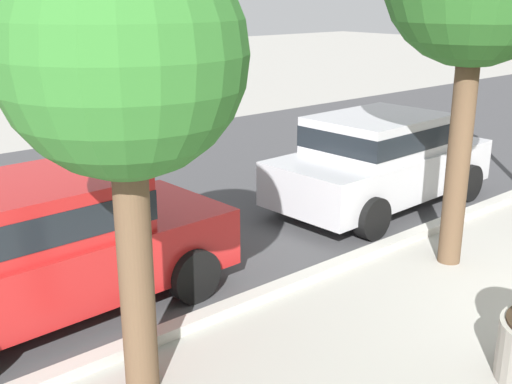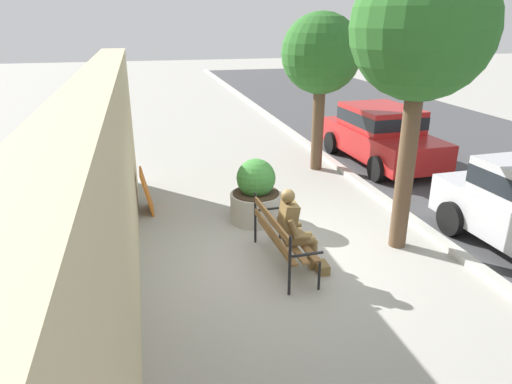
# 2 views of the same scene
# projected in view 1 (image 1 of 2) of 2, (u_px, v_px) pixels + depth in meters

# --- Properties ---
(street_surface) EXTENTS (60.00, 9.00, 0.01)m
(street_surface) POSITION_uv_depth(u_px,v_px,m) (208.00, 176.00, 12.31)
(street_surface) COLOR #424244
(street_surface) RESTS_ON ground
(curb_stone) EXTENTS (60.00, 0.20, 0.12)m
(curb_stone) POSITION_uv_depth(u_px,v_px,m) (400.00, 241.00, 8.95)
(curb_stone) COLOR #B2AFA8
(curb_stone) RESTS_ON ground
(street_tree_near_bench) EXTENTS (1.99, 1.99, 3.97)m
(street_tree_near_bench) POSITION_uv_depth(u_px,v_px,m) (123.00, 60.00, 4.84)
(street_tree_near_bench) COLOR brown
(street_tree_near_bench) RESTS_ON ground
(parked_car_red) EXTENTS (4.16, 2.03, 1.56)m
(parked_car_red) POSITION_uv_depth(u_px,v_px,m) (42.00, 244.00, 6.79)
(parked_car_red) COLOR #B21E1E
(parked_car_red) RESTS_ON ground
(parked_car_silver) EXTENTS (4.16, 2.03, 1.56)m
(parked_car_silver) POSITION_uv_depth(u_px,v_px,m) (380.00, 158.00, 10.35)
(parked_car_silver) COLOR #B7B7BC
(parked_car_silver) RESTS_ON ground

